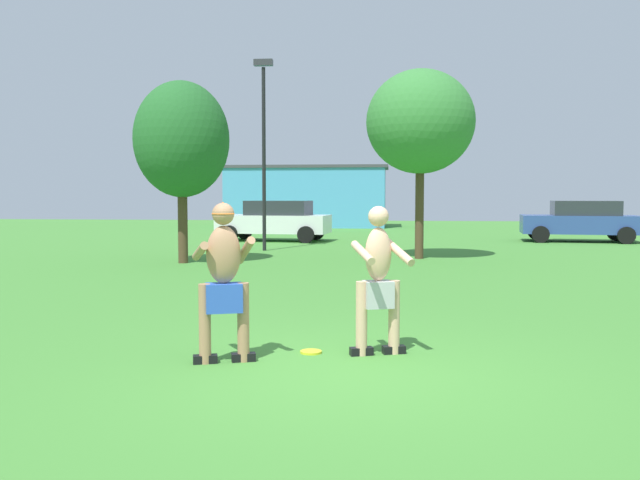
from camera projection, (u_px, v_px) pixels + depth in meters
ground_plane at (344, 372)px, 6.89m from camera, size 80.00×80.00×0.00m
player_with_cap at (224, 274)px, 7.22m from camera, size 0.80×0.72×1.75m
player_in_gray at (378, 277)px, 7.58m from camera, size 0.74×0.69×1.69m
frisbee at (311, 352)px, 7.71m from camera, size 0.25×0.25×0.03m
car_white_near_post at (275, 220)px, 26.23m from camera, size 4.46×2.38×1.58m
car_blue_mid_lot at (581, 220)px, 25.78m from camera, size 4.47×2.41×1.58m
lamp_post at (264, 135)px, 21.53m from camera, size 0.60×0.24×6.12m
outbuilding_behind_lot at (307, 196)px, 38.05m from camera, size 9.16×4.22×3.42m
tree_left_field at (182, 140)px, 17.63m from camera, size 2.51×2.51×4.80m
tree_right_field at (420, 122)px, 18.79m from camera, size 3.04×3.04×5.32m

